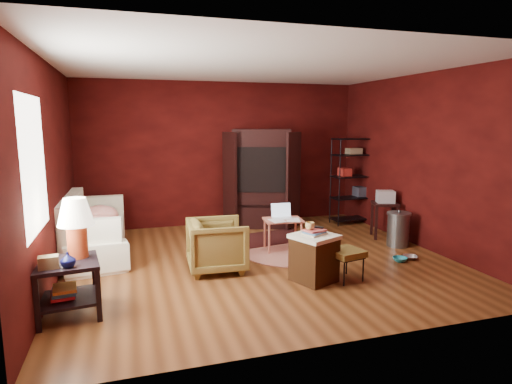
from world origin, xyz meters
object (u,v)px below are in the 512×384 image
(side_table, at_px, (71,246))
(laptop_desk, at_px, (283,222))
(armchair, at_px, (217,243))
(wire_shelving, at_px, (353,177))
(sofa, at_px, (91,229))
(tv_armoire, at_px, (262,177))
(hamper, at_px, (314,257))

(side_table, bearing_deg, laptop_desk, 26.71)
(armchair, distance_m, wire_shelving, 3.78)
(sofa, relative_size, armchair, 2.72)
(tv_armoire, bearing_deg, hamper, -76.18)
(side_table, height_order, hamper, side_table)
(wire_shelving, bearing_deg, tv_armoire, 169.13)
(sofa, relative_size, wire_shelving, 1.24)
(laptop_desk, xyz_separation_m, wire_shelving, (2.00, 1.33, 0.49))
(side_table, bearing_deg, tv_armoire, 44.89)
(laptop_desk, relative_size, wire_shelving, 0.43)
(hamper, distance_m, tv_armoire, 3.07)
(hamper, bearing_deg, tv_armoire, 85.31)
(tv_armoire, bearing_deg, wire_shelving, 10.09)
(sofa, height_order, laptop_desk, sofa)
(sofa, xyz_separation_m, tv_armoire, (3.06, 0.99, 0.57))
(sofa, distance_m, side_table, 2.12)
(side_table, height_order, laptop_desk, side_table)
(tv_armoire, xyz_separation_m, wire_shelving, (1.84, -0.27, -0.04))
(tv_armoire, bearing_deg, sofa, -143.60)
(armchair, distance_m, side_table, 1.97)
(side_table, xyz_separation_m, hamper, (2.85, 0.10, -0.42))
(laptop_desk, height_order, tv_armoire, tv_armoire)
(side_table, xyz_separation_m, wire_shelving, (4.93, 2.81, 0.20))
(armchair, relative_size, laptop_desk, 1.07)
(armchair, distance_m, hamper, 1.35)
(laptop_desk, relative_size, tv_armoire, 0.39)
(hamper, height_order, laptop_desk, laptop_desk)
(tv_armoire, height_order, wire_shelving, tv_armoire)
(tv_armoire, distance_m, wire_shelving, 1.86)
(hamper, xyz_separation_m, tv_armoire, (0.24, 2.98, 0.67))
(armchair, height_order, wire_shelving, wire_shelving)
(laptop_desk, xyz_separation_m, tv_armoire, (0.16, 1.60, 0.53))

